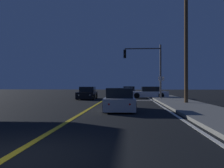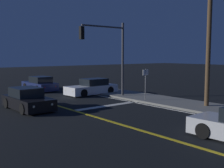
{
  "view_description": "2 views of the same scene",
  "coord_description": "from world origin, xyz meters",
  "px_view_note": "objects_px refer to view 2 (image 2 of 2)",
  "views": [
    {
      "loc": [
        2.51,
        -4.79,
        1.5
      ],
      "look_at": [
        0.92,
        18.07,
        1.62
      ],
      "focal_mm": 38.94,
      "sensor_mm": 36.0,
      "label": 1
    },
    {
      "loc": [
        -8.63,
        4.77,
        3.36
      ],
      "look_at": [
        1.8,
        17.63,
        1.62
      ],
      "focal_mm": 44.7,
      "sensor_mm": 36.0,
      "label": 2
    }
  ],
  "objects_px": {
    "car_side_waiting_black": "(28,100)",
    "traffic_signal_near_right": "(108,48)",
    "utility_pole_right": "(209,23)",
    "car_parked_curb_navy": "(40,84)",
    "street_sign_corner": "(145,80)",
    "car_far_approaching_white": "(92,88)"
  },
  "relations": [
    {
      "from": "car_side_waiting_black",
      "to": "traffic_signal_near_right",
      "type": "relative_size",
      "value": 0.72
    },
    {
      "from": "traffic_signal_near_right",
      "to": "utility_pole_right",
      "type": "height_order",
      "value": "utility_pole_right"
    },
    {
      "from": "car_parked_curb_navy",
      "to": "car_side_waiting_black",
      "type": "bearing_deg",
      "value": -120.09
    },
    {
      "from": "car_side_waiting_black",
      "to": "car_parked_curb_navy",
      "type": "bearing_deg",
      "value": -120.39
    },
    {
      "from": "utility_pole_right",
      "to": "street_sign_corner",
      "type": "xyz_separation_m",
      "value": [
        -1.4,
        4.01,
        -3.7
      ]
    },
    {
      "from": "traffic_signal_near_right",
      "to": "car_far_approaching_white",
      "type": "bearing_deg",
      "value": -98.22
    },
    {
      "from": "car_parked_curb_navy",
      "to": "street_sign_corner",
      "type": "distance_m",
      "value": 11.26
    },
    {
      "from": "car_far_approaching_white",
      "to": "utility_pole_right",
      "type": "xyz_separation_m",
      "value": [
        2.13,
        -9.56,
        4.71
      ]
    },
    {
      "from": "car_far_approaching_white",
      "to": "street_sign_corner",
      "type": "bearing_deg",
      "value": -174.8
    },
    {
      "from": "utility_pole_right",
      "to": "car_side_waiting_black",
      "type": "bearing_deg",
      "value": 143.06
    },
    {
      "from": "car_far_approaching_white",
      "to": "utility_pole_right",
      "type": "height_order",
      "value": "utility_pole_right"
    },
    {
      "from": "car_parked_curb_navy",
      "to": "street_sign_corner",
      "type": "height_order",
      "value": "street_sign_corner"
    },
    {
      "from": "car_far_approaching_white",
      "to": "traffic_signal_near_right",
      "type": "distance_m",
      "value": 4.32
    },
    {
      "from": "car_far_approaching_white",
      "to": "car_parked_curb_navy",
      "type": "bearing_deg",
      "value": 21.77
    },
    {
      "from": "car_side_waiting_black",
      "to": "street_sign_corner",
      "type": "distance_m",
      "value": 8.11
    },
    {
      "from": "car_parked_curb_navy",
      "to": "traffic_signal_near_right",
      "type": "xyz_separation_m",
      "value": [
        1.94,
        -7.99,
        3.31
      ]
    },
    {
      "from": "car_far_approaching_white",
      "to": "utility_pole_right",
      "type": "relative_size",
      "value": 0.45
    },
    {
      "from": "street_sign_corner",
      "to": "car_far_approaching_white",
      "type": "bearing_deg",
      "value": 97.5
    },
    {
      "from": "car_side_waiting_black",
      "to": "street_sign_corner",
      "type": "bearing_deg",
      "value": 158.95
    },
    {
      "from": "car_side_waiting_black",
      "to": "utility_pole_right",
      "type": "relative_size",
      "value": 0.41
    },
    {
      "from": "traffic_signal_near_right",
      "to": "car_side_waiting_black",
      "type": "bearing_deg",
      "value": 0.63
    },
    {
      "from": "car_parked_curb_navy",
      "to": "utility_pole_right",
      "type": "height_order",
      "value": "utility_pole_right"
    }
  ]
}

